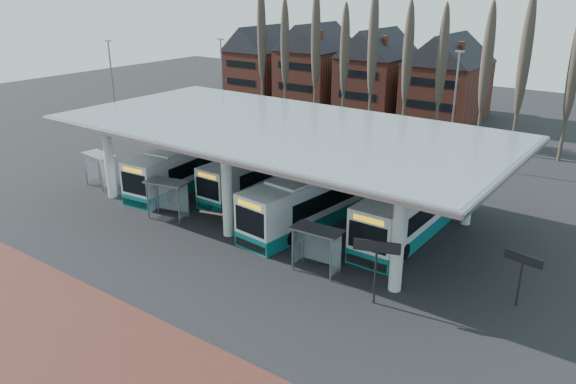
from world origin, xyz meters
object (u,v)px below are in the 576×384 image
Objects in this scene: shelter_2 at (318,240)px; bus_2 at (318,197)px; bus_1 at (259,171)px; shelter_0 at (101,163)px; bus_3 at (415,207)px; shelter_1 at (168,191)px; bus_0 at (190,165)px.

bus_2 is at bearing 119.81° from shelter_2.
bus_1 is 0.88× the size of bus_2.
shelter_0 is (-18.04, -4.44, 0.29)m from bus_2.
bus_3 reaches higher than shelter_0.
bus_2 is 1.01× the size of bus_3.
shelter_0 is 1.05× the size of shelter_2.
bus_2 reaches higher than bus_1.
shelter_1 is 1.09× the size of shelter_2.
shelter_0 reaches higher than shelter_1.
bus_0 is at bearing -175.25° from bus_2.
bus_3 is at bearing 14.03° from shelter_1.
shelter_1 reaches higher than shelter_2.
shelter_0 is at bearing 158.22° from shelter_1.
bus_1 is at bearing 139.12° from shelter_2.
bus_1 is at bearing 179.08° from bus_3.
shelter_2 is at bearing -37.51° from bus_1.
shelter_0 is at bearing 172.21° from shelter_2.
shelter_1 is (9.27, -1.28, -0.01)m from shelter_0.
bus_1 is 8.35m from shelter_1.
bus_3 is at bearing 71.96° from shelter_2.
bus_2 is 4.12× the size of shelter_1.
shelter_0 is (-10.85, -6.90, 0.48)m from bus_1.
bus_0 is at bearing -173.85° from bus_3.
shelter_1 is (-1.58, -8.18, 0.47)m from bus_1.
shelter_2 is (11.22, -8.62, 0.43)m from bus_1.
bus_3 is 4.41× the size of shelter_2.
shelter_1 is at bearing -141.19° from bus_2.
bus_2 reaches higher than shelter_1.
bus_2 is at bearing -160.18° from bus_3.
bus_2 is (7.19, -2.46, 0.19)m from bus_1.
bus_0 is 4.09× the size of shelter_0.
bus_0 is 1.10× the size of bus_1.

